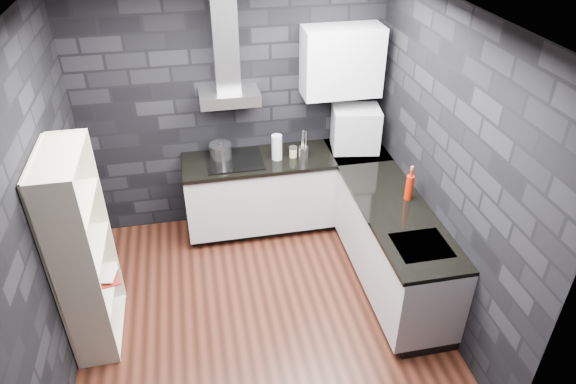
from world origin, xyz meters
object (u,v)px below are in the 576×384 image
object	(u,v)px
pot	(221,151)
bookshelf	(83,252)
fruit_bowl	(80,260)
utensil_crock	(303,152)
red_bottle	(409,187)
appliance_garage	(355,130)
storage_jar	(293,152)
glass_vase	(277,147)

from	to	relation	value
pot	bookshelf	xyz separation A→B (m)	(-1.24, -1.34, -0.08)
bookshelf	fruit_bowl	distance (m)	0.14
utensil_crock	red_bottle	bearing A→B (deg)	-50.61
utensil_crock	appliance_garage	bearing A→B (deg)	9.60
pot	fruit_bowl	world-z (taller)	pot
storage_jar	bookshelf	world-z (taller)	bookshelf
pot	utensil_crock	size ratio (longest dim) A/B	1.77
utensil_crock	pot	bearing A→B (deg)	168.76
red_bottle	bookshelf	distance (m)	2.89
appliance_garage	bookshelf	bearing A→B (deg)	-145.36
pot	fruit_bowl	size ratio (longest dim) A/B	1.18
red_bottle	fruit_bowl	bearing A→B (deg)	-173.00
storage_jar	red_bottle	xyz separation A→B (m)	(0.88, -1.00, 0.07)
appliance_garage	red_bottle	size ratio (longest dim) A/B	2.02
fruit_bowl	bookshelf	bearing A→B (deg)	90.00
appliance_garage	pot	bearing A→B (deg)	-173.48
pot	glass_vase	distance (m)	0.60
appliance_garage	glass_vase	bearing A→B (deg)	-166.48
utensil_crock	appliance_garage	size ratio (longest dim) A/B	0.26
appliance_garage	fruit_bowl	distance (m)	3.04
fruit_bowl	appliance_garage	bearing A→B (deg)	27.62
fruit_bowl	pot	bearing A→B (deg)	50.01
glass_vase	red_bottle	xyz separation A→B (m)	(1.06, -0.99, -0.01)
red_bottle	pot	bearing A→B (deg)	145.58
storage_jar	utensil_crock	size ratio (longest dim) A/B	0.78
appliance_garage	utensil_crock	bearing A→B (deg)	-161.11
red_bottle	bookshelf	xyz separation A→B (m)	(-2.87, -0.22, -0.12)
utensil_crock	bookshelf	size ratio (longest dim) A/B	0.07
red_bottle	utensil_crock	bearing A→B (deg)	129.39
storage_jar	utensil_crock	distance (m)	0.11
pot	appliance_garage	bearing A→B (deg)	-2.77
storage_jar	red_bottle	distance (m)	1.33
appliance_garage	fruit_bowl	world-z (taller)	appliance_garage
glass_vase	red_bottle	world-z (taller)	glass_vase
appliance_garage	fruit_bowl	xyz separation A→B (m)	(-2.68, -1.41, -0.19)
storage_jar	fruit_bowl	bearing A→B (deg)	-145.85
pot	glass_vase	bearing A→B (deg)	-13.11
bookshelf	appliance_garage	bearing A→B (deg)	11.68
appliance_garage	fruit_bowl	size ratio (longest dim) A/B	2.56
utensil_crock	bookshelf	bearing A→B (deg)	-150.76
utensil_crock	appliance_garage	xyz separation A→B (m)	(0.59, 0.10, 0.16)
glass_vase	bookshelf	xyz separation A→B (m)	(-1.81, -1.21, -0.14)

